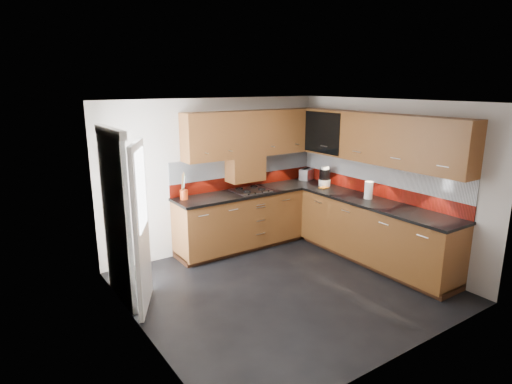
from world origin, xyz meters
TOP-DOWN VIEW (x-y plane):
  - room at (0.00, 0.00)m, footprint 4.00×3.80m
  - base_cabinets at (1.07, 0.72)m, footprint 2.70×3.20m
  - countertop at (1.05, 0.70)m, footprint 2.72×3.22m
  - backsplash at (1.28, 0.93)m, footprint 2.70×3.20m
  - upper_cabinets at (1.23, 0.78)m, footprint 2.50×3.20m
  - extractor_hood at (0.45, 1.64)m, footprint 0.60×0.33m
  - glass_cabinet at (1.71, 1.07)m, footprint 0.32×0.80m
  - back_door at (-1.78, 0.75)m, footprint 0.42×1.19m
  - gas_hob at (0.45, 1.47)m, footprint 0.55×0.49m
  - utensil_pot at (-0.65, 1.61)m, footprint 0.12×0.12m
  - toaster at (1.75, 1.62)m, footprint 0.32×0.26m
  - food_processor at (1.68, 1.08)m, footprint 0.20×0.20m
  - paper_towel at (1.65, 0.10)m, footprint 0.13×0.13m
  - orange_cloth at (1.56, 0.96)m, footprint 0.15×0.13m

SIDE VIEW (x-z plane):
  - base_cabinets at x=1.07m, z-range -0.04..0.91m
  - countertop at x=1.05m, z-range 0.90..0.94m
  - orange_cloth at x=1.56m, z-range 0.94..0.95m
  - gas_hob at x=0.45m, z-range 0.93..0.98m
  - back_door at x=-1.78m, z-range 0.01..2.05m
  - utensil_pot at x=-0.65m, z-range 0.83..1.24m
  - toaster at x=1.75m, z-range 0.94..1.14m
  - paper_towel at x=1.65m, z-range 0.94..1.20m
  - food_processor at x=1.68m, z-range 0.93..1.25m
  - backsplash at x=1.28m, z-range 0.94..1.48m
  - extractor_hood at x=0.45m, z-range 1.08..1.48m
  - room at x=0.00m, z-range 0.18..2.82m
  - upper_cabinets at x=1.23m, z-range 1.48..2.20m
  - glass_cabinet at x=1.71m, z-range 1.54..2.20m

